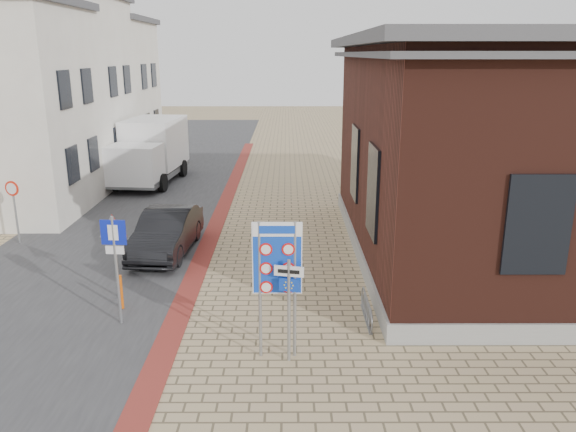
# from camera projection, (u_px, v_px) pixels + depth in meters

# --- Properties ---
(ground) EXTENTS (120.00, 120.00, 0.00)m
(ground) POSITION_uv_depth(u_px,v_px,m) (253.00, 368.00, 11.65)
(ground) COLOR tan
(ground) RESTS_ON ground
(road_strip) EXTENTS (7.00, 60.00, 0.02)m
(road_strip) POSITION_uv_depth(u_px,v_px,m) (153.00, 194.00, 26.03)
(road_strip) COLOR #38383A
(road_strip) RESTS_ON ground
(curb_strip) EXTENTS (0.60, 40.00, 0.02)m
(curb_strip) POSITION_uv_depth(u_px,v_px,m) (216.00, 225.00, 21.24)
(curb_strip) COLOR maroon
(curb_strip) RESTS_ON ground
(brick_building) EXTENTS (13.00, 13.00, 6.80)m
(brick_building) POSITION_uv_depth(u_px,v_px,m) (553.00, 147.00, 17.42)
(brick_building) COLOR gray
(brick_building) RESTS_ON ground
(townhouse_mid) EXTENTS (7.40, 6.40, 9.10)m
(townhouse_mid) POSITION_uv_depth(u_px,v_px,m) (50.00, 89.00, 27.63)
(townhouse_mid) COLOR beige
(townhouse_mid) RESTS_ON ground
(townhouse_far) EXTENTS (7.40, 6.40, 8.30)m
(townhouse_far) POSITION_uv_depth(u_px,v_px,m) (91.00, 90.00, 33.50)
(townhouse_far) COLOR beige
(townhouse_far) RESTS_ON ground
(bike_rack) EXTENTS (0.08, 1.80, 0.60)m
(bike_rack) POSITION_uv_depth(u_px,v_px,m) (367.00, 310.00, 13.69)
(bike_rack) COLOR slate
(bike_rack) RESTS_ON ground
(sedan) EXTENTS (1.79, 4.41, 1.42)m
(sedan) POSITION_uv_depth(u_px,v_px,m) (167.00, 232.00, 18.19)
(sedan) COLOR black
(sedan) RESTS_ON ground
(box_truck) EXTENTS (2.97, 6.16, 3.12)m
(box_truck) POSITION_uv_depth(u_px,v_px,m) (150.00, 151.00, 27.92)
(box_truck) COLOR slate
(box_truck) RESTS_ON ground
(border_sign) EXTENTS (1.03, 0.07, 3.02)m
(border_sign) POSITION_uv_depth(u_px,v_px,m) (277.00, 261.00, 11.52)
(border_sign) COLOR gray
(border_sign) RESTS_ON ground
(essen_sign) EXTENTS (0.61, 0.17, 2.28)m
(essen_sign) POSITION_uv_depth(u_px,v_px,m) (289.00, 296.00, 11.52)
(essen_sign) COLOR gray
(essen_sign) RESTS_ON ground
(parking_sign) EXTENTS (0.59, 0.09, 2.70)m
(parking_sign) POSITION_uv_depth(u_px,v_px,m) (115.00, 251.00, 13.04)
(parking_sign) COLOR gray
(parking_sign) RESTS_ON ground
(yield_sign) EXTENTS (0.81, 0.14, 2.27)m
(yield_sign) POSITION_uv_depth(u_px,v_px,m) (113.00, 237.00, 14.53)
(yield_sign) COLOR gray
(yield_sign) RESTS_ON ground
(speed_sign) EXTENTS (0.51, 0.16, 2.19)m
(speed_sign) POSITION_uv_depth(u_px,v_px,m) (14.00, 202.00, 18.90)
(speed_sign) COLOR gray
(speed_sign) RESTS_ON ground
(bollard) EXTENTS (0.09, 0.09, 0.93)m
(bollard) POSITION_uv_depth(u_px,v_px,m) (121.00, 292.00, 14.20)
(bollard) COLOR #DA550B
(bollard) RESTS_ON ground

